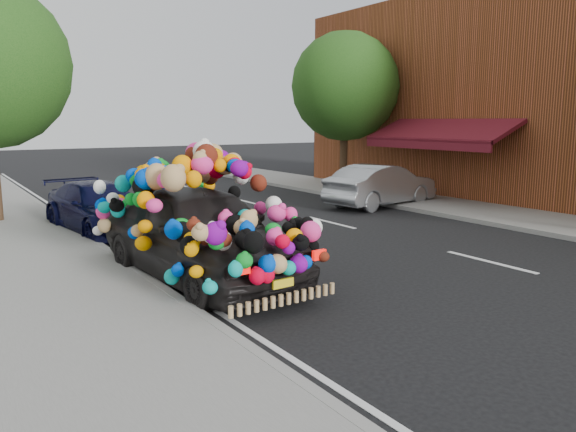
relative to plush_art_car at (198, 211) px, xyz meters
name	(u,v)px	position (x,y,z in m)	size (l,w,h in m)	color
ground	(341,293)	(1.49, -2.00, -1.17)	(100.00, 100.00, 0.00)	black
sidewalk	(47,351)	(-2.81, -2.00, -1.11)	(4.00, 60.00, 0.12)	gray
kerb	(203,318)	(-0.86, -2.00, -1.10)	(0.15, 60.00, 0.13)	gray
footpath_far	(506,215)	(9.69, 1.00, -1.11)	(3.00, 40.00, 0.12)	gray
lane_markings	(490,262)	(5.09, -2.00, -1.16)	(6.00, 50.00, 0.01)	silver
tree_far_b	(345,87)	(9.49, 8.00, 2.73)	(4.00, 4.00, 5.90)	#332114
plush_art_car	(198,211)	(0.00, 0.00, 0.00)	(2.59, 5.07, 2.26)	black
navy_sedan	(100,207)	(-0.31, 5.12, -0.57)	(1.66, 4.09, 1.19)	black
silver_hatchback	(381,185)	(8.18, 4.45, -0.51)	(1.39, 3.99, 1.32)	#9D9FA4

